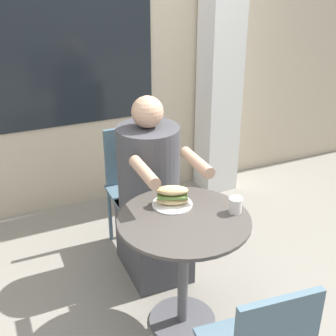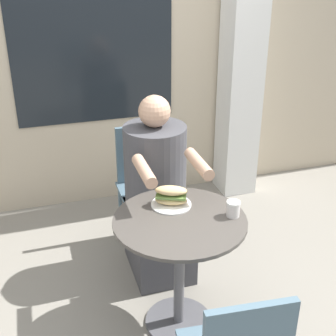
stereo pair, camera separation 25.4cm
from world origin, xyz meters
name	(u,v)px [view 1 (the left image)]	position (x,y,z in m)	size (l,w,h in m)	color
ground_plane	(182,321)	(0.00, 0.00, 0.00)	(8.00, 8.00, 0.00)	gray
storefront_wall	(91,33)	(0.00, 1.66, 1.40)	(8.00, 0.09, 2.80)	#B7A88E
lattice_pillar	(221,54)	(1.01, 1.45, 1.20)	(0.29, 0.29, 2.40)	silver
cafe_table	(183,248)	(0.00, 0.00, 0.52)	(0.71, 0.71, 0.71)	#47423D
diner_chair	(133,177)	(0.04, 0.91, 0.52)	(0.38, 0.38, 0.87)	slate
seated_diner	(151,201)	(0.04, 0.56, 0.51)	(0.40, 0.71, 1.20)	#424247
sandwich_on_plate	(173,197)	(0.00, 0.15, 0.76)	(0.22, 0.22, 0.11)	white
drink_cup	(235,205)	(0.28, -0.05, 0.75)	(0.07, 0.07, 0.09)	silver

